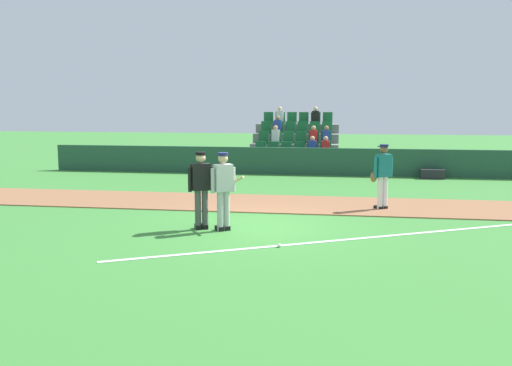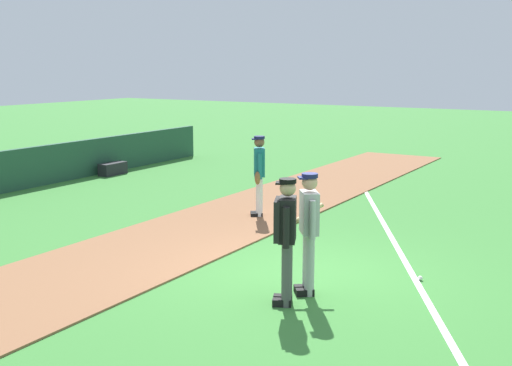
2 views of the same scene
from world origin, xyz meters
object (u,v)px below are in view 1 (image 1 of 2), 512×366
(batter_grey_jersey, at_px, (223,188))
(runner_teal_jersey, at_px, (383,174))
(baseball, at_px, (279,245))
(umpire_home_plate, at_px, (201,186))
(equipment_bag, at_px, (432,174))

(batter_grey_jersey, height_order, runner_teal_jersey, same)
(runner_teal_jersey, height_order, baseball, runner_teal_jersey)
(batter_grey_jersey, xyz_separation_m, runner_teal_jersey, (3.68, 3.02, -0.01))
(batter_grey_jersey, relative_size, baseball, 23.78)
(batter_grey_jersey, bearing_deg, baseball, -41.41)
(umpire_home_plate, xyz_separation_m, runner_teal_jersey, (4.22, 2.94, -0.04))
(umpire_home_plate, bearing_deg, equipment_bag, 55.22)
(runner_teal_jersey, bearing_deg, batter_grey_jersey, -140.66)
(batter_grey_jersey, bearing_deg, umpire_home_plate, 171.76)
(runner_teal_jersey, xyz_separation_m, equipment_bag, (2.37, 6.54, -0.78))
(baseball, xyz_separation_m, equipment_bag, (4.66, 10.79, 0.14))
(umpire_home_plate, relative_size, equipment_bag, 1.96)
(equipment_bag, bearing_deg, umpire_home_plate, -124.78)
(umpire_home_plate, distance_m, equipment_bag, 11.57)
(runner_teal_jersey, bearing_deg, baseball, -118.37)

